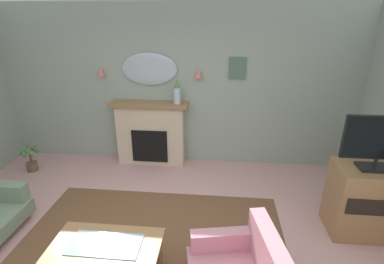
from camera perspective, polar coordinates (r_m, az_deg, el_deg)
The scene contains 12 objects.
wall_back at distance 5.24m, azimuth -2.80°, elevation 8.81°, with size 7.24×0.10×2.80m, color #93A393.
patterned_rug at distance 3.72m, azimuth -8.23°, elevation -21.96°, with size 3.20×2.40×0.01m, color brown.
fireplace at distance 5.36m, azimuth -8.02°, elevation -0.34°, with size 1.36×0.36×1.16m.
mantel_vase_right at distance 5.00m, azimuth -2.93°, elevation 7.74°, with size 0.12×0.12×0.43m.
wall_mirror at distance 5.19m, azimuth -8.32°, elevation 12.01°, with size 0.96×0.06×0.56m, color #B2BCC6.
wall_sconce_left at distance 5.42m, azimuth -17.36°, elevation 11.13°, with size 0.14×0.14×0.14m, color #D17066.
wall_sconce_right at distance 5.02m, azimuth 1.24°, elevation 11.32°, with size 0.14×0.14×0.14m, color #D17066.
framed_picture at distance 5.05m, azimuth 8.84°, elevation 12.18°, with size 0.28×0.03×0.36m, color #4C6B56.
coffee_table at distance 3.27m, azimuth -16.39°, elevation -20.99°, with size 1.10×0.60×0.45m.
tv_cabinet at distance 4.26m, azimuth 30.60°, elevation -11.35°, with size 0.80×0.57×0.90m.
tv_flatscreen at distance 3.91m, azimuth 32.90°, elevation -1.56°, with size 0.84×0.24×0.65m.
potted_plant_small_fern at distance 5.87m, azimuth -29.01°, elevation -4.14°, with size 0.36×0.36×0.55m.
Camera 1 is at (0.75, -2.40, 2.55)m, focal length 27.39 mm.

